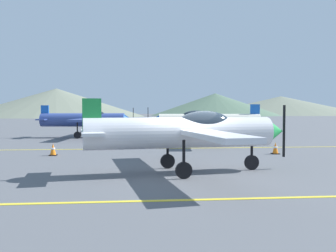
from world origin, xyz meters
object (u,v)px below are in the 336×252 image
(airplane_near, at_px, (188,131))
(traffic_cone_side, at_px, (53,150))
(airplane_mid, at_px, (205,121))
(airplane_far, at_px, (86,119))
(traffic_cone_front, at_px, (275,148))

(airplane_near, distance_m, traffic_cone_side, 7.92)
(airplane_near, height_order, airplane_mid, same)
(airplane_far, bearing_deg, airplane_mid, -35.18)
(airplane_near, xyz_separation_m, traffic_cone_side, (-5.76, 5.32, -1.15))
(airplane_near, bearing_deg, traffic_cone_front, 43.77)
(airplane_mid, distance_m, traffic_cone_side, 10.26)
(airplane_near, height_order, airplane_far, same)
(airplane_mid, bearing_deg, traffic_cone_front, -68.57)
(airplane_near, relative_size, traffic_cone_side, 14.53)
(airplane_far, distance_m, traffic_cone_front, 16.11)
(airplane_near, height_order, traffic_cone_side, airplane_near)
(airplane_mid, bearing_deg, airplane_far, 144.82)
(airplane_far, distance_m, traffic_cone_side, 11.58)
(airplane_near, height_order, traffic_cone_front, airplane_near)
(traffic_cone_front, height_order, traffic_cone_side, same)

